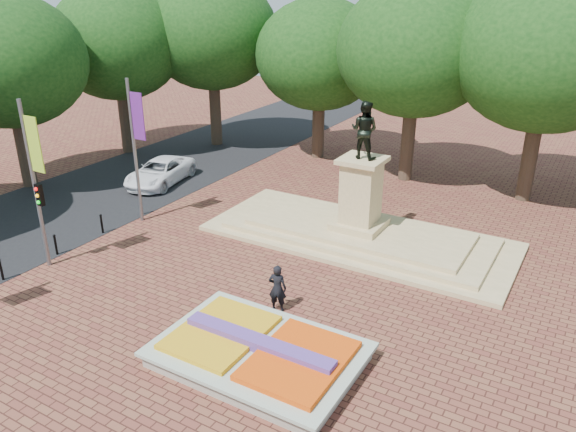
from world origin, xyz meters
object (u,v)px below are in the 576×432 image
Objects in this scene: flower_bed at (259,353)px; monument at (359,221)px; van at (160,172)px; pedestrian at (277,288)px.

monument is (-1.03, 10.00, 0.50)m from flower_bed.
pedestrian is (13.08, -8.23, 0.21)m from van.
van is at bearing 175.13° from monument.
flower_bed is 1.24× the size of van.
flower_bed is 0.45× the size of monument.
van is 2.78× the size of pedestrian.
pedestrian is at bearing -43.01° from van.
monument is 7.64× the size of pedestrian.
flower_bed is at bearing -84.13° from monument.
monument is at bearing -15.72° from van.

